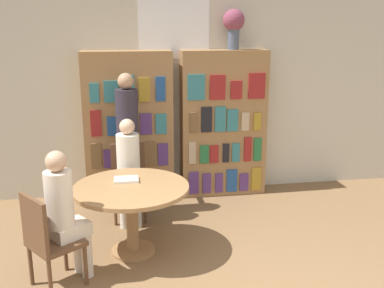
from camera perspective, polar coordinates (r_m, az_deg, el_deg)
name	(u,v)px	position (r m, az deg, el deg)	size (l,w,h in m)	color
wall_back	(174,81)	(5.94, -2.24, 7.95)	(6.40, 0.07, 3.00)	beige
bookshelf_left	(129,127)	(5.80, -8.03, 2.12)	(1.12, 0.34, 1.92)	olive
bookshelf_right	(223,124)	(5.95, 3.97, 2.57)	(1.12, 0.34, 1.92)	olive
flower_vase	(234,24)	(5.85, 5.32, 14.92)	(0.27, 0.27, 0.50)	#475166
reading_table	(131,198)	(4.48, -7.70, -6.81)	(1.14, 1.14, 0.71)	olive
chair_near_camera	(47,238)	(4.08, -17.91, -11.28)	(0.56, 0.56, 0.87)	brown
chair_left_side	(129,178)	(5.37, -8.03, -4.24)	(0.40, 0.40, 0.87)	brown
seated_reader_left	(129,166)	(5.13, -8.05, -2.75)	(0.26, 0.37, 1.22)	beige
seated_reader_right	(65,210)	(4.08, -15.84, -8.07)	(0.40, 0.38, 1.22)	beige
librarian_standing	(128,131)	(5.30, -8.17, 1.60)	(0.26, 0.53, 1.70)	#28232D
open_book_on_table	(126,180)	(4.57, -8.34, -4.52)	(0.24, 0.18, 0.03)	silver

